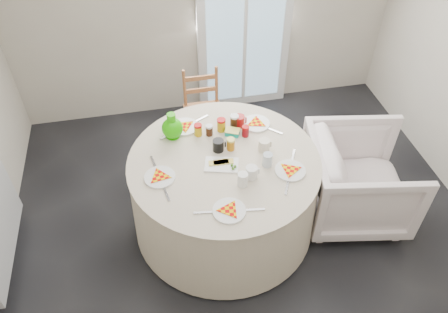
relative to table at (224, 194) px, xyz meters
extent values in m
plane|color=black|center=(0.17, -0.23, -0.38)|extent=(4.00, 4.00, 0.00)
cube|color=silver|center=(0.57, 1.72, 0.68)|extent=(1.00, 0.08, 2.10)
cylinder|color=beige|center=(0.00, 0.00, 0.00)|extent=(1.54, 1.54, 0.78)
imported|color=silver|center=(1.15, -0.10, 0.02)|extent=(0.92, 0.97, 0.87)
cube|color=#08A392|center=(0.13, 0.28, 0.41)|extent=(0.14, 0.13, 0.05)
camera|label=1|loc=(-0.49, -2.36, 2.71)|focal=35.00mm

